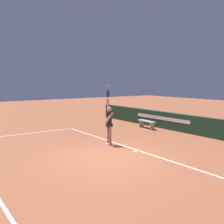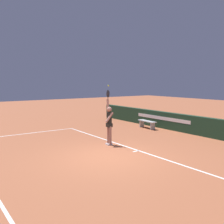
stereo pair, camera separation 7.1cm
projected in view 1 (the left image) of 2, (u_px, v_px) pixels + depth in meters
The scene contains 6 objects.
ground_plane at pixel (109, 157), 9.97m from camera, with size 60.00×60.00×0.00m, color #A35838.
court_lines at pixel (77, 163), 9.20m from camera, with size 12.49×5.84×0.00m.
back_wall at pixel (207, 127), 13.45m from camera, with size 18.11×0.30×1.00m.
tennis_player at pixel (109, 122), 11.70m from camera, with size 0.45×0.41×2.49m.
tennis_ball at pixel (108, 86), 11.18m from camera, with size 0.07×0.07×0.07m.
courtside_bench_near at pixel (147, 123), 15.88m from camera, with size 1.42×0.47×0.46m.
Camera 1 is at (7.97, -5.53, 2.88)m, focal length 42.09 mm.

